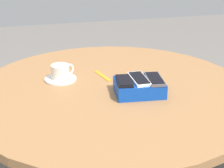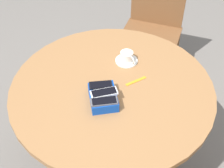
# 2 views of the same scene
# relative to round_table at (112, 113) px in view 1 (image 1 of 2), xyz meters

# --- Properties ---
(round_table) EXTENTS (1.10, 1.10, 0.72)m
(round_table) POSITION_rel_round_table_xyz_m (0.00, 0.00, 0.00)
(round_table) COLOR #2D2D2D
(round_table) RESTS_ON ground_plane
(phone_box) EXTENTS (0.19, 0.15, 0.05)m
(phone_box) POSITION_rel_round_table_xyz_m (-0.09, 0.07, 0.13)
(phone_box) COLOR #0F42AD
(phone_box) RESTS_ON round_table
(phone_gray) EXTENTS (0.07, 0.14, 0.01)m
(phone_gray) POSITION_rel_round_table_xyz_m (-0.14, 0.08, 0.16)
(phone_gray) COLOR #515156
(phone_gray) RESTS_ON phone_box
(phone_white) EXTENTS (0.06, 0.14, 0.01)m
(phone_white) POSITION_rel_round_table_xyz_m (-0.09, 0.06, 0.17)
(phone_white) COLOR silver
(phone_white) RESTS_ON phone_box
(phone_black) EXTENTS (0.07, 0.12, 0.01)m
(phone_black) POSITION_rel_round_table_xyz_m (-0.03, 0.07, 0.16)
(phone_black) COLOR black
(phone_black) RESTS_ON phone_box
(saucer) EXTENTS (0.13, 0.13, 0.01)m
(saucer) POSITION_rel_round_table_xyz_m (0.18, -0.14, 0.11)
(saucer) COLOR silver
(saucer) RESTS_ON round_table
(coffee_cup) EXTENTS (0.10, 0.07, 0.06)m
(coffee_cup) POSITION_rel_round_table_xyz_m (0.18, -0.14, 0.14)
(coffee_cup) COLOR silver
(coffee_cup) RESTS_ON saucer
(lanyard_strap) EXTENTS (0.05, 0.13, 0.00)m
(lanyard_strap) POSITION_rel_round_table_xyz_m (0.01, -0.14, 0.11)
(lanyard_strap) COLOR orange
(lanyard_strap) RESTS_ON round_table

